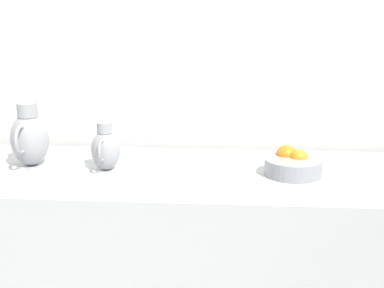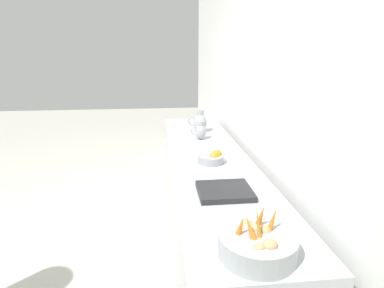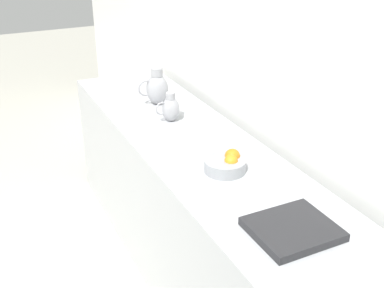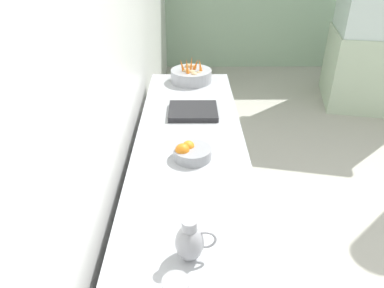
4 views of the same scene
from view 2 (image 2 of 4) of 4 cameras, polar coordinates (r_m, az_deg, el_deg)
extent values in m
plane|color=#ADAA9E|center=(3.37, -24.95, -17.50)|extent=(15.43, 15.43, 0.00)
cube|color=white|center=(2.27, 16.69, 8.21)|extent=(0.10, 8.49, 3.00)
cube|color=#ADAFB5|center=(2.93, 2.89, -10.72)|extent=(0.67, 3.18, 0.93)
cylinder|color=#9EA0A5|center=(1.48, 11.78, -17.55)|extent=(0.35, 0.35, 0.10)
torus|color=#9EA0A5|center=(1.51, 11.67, -18.97)|extent=(0.20, 0.20, 0.01)
cone|color=orange|center=(1.50, 12.32, -12.89)|extent=(0.06, 0.08, 0.15)
cone|color=orange|center=(1.42, 10.58, -14.99)|extent=(0.08, 0.08, 0.13)
cone|color=orange|center=(1.43, 8.78, -14.72)|extent=(0.06, 0.07, 0.12)
cone|color=orange|center=(1.43, 11.96, -14.19)|extent=(0.04, 0.08, 0.16)
cone|color=orange|center=(1.48, 14.33, -13.54)|extent=(0.07, 0.05, 0.14)
ellipsoid|color=tan|center=(1.50, 11.03, -14.84)|extent=(0.06, 0.05, 0.05)
ellipsoid|color=tan|center=(1.40, 13.96, -17.46)|extent=(0.07, 0.06, 0.05)
ellipsoid|color=tan|center=(1.50, 12.97, -15.03)|extent=(0.07, 0.06, 0.05)
ellipsoid|color=tan|center=(1.38, 12.08, -18.01)|extent=(0.05, 0.04, 0.04)
ellipsoid|color=tan|center=(1.54, 9.79, -14.05)|extent=(0.06, 0.05, 0.04)
ellipsoid|color=tan|center=(1.49, 8.68, -15.09)|extent=(0.05, 0.04, 0.04)
cylinder|color=gray|center=(2.56, 3.43, -2.74)|extent=(0.22, 0.22, 0.06)
sphere|color=orange|center=(2.53, 4.02, -2.28)|extent=(0.07, 0.07, 0.07)
sphere|color=orange|center=(2.58, 4.57, -1.92)|extent=(0.08, 0.08, 0.08)
ellipsoid|color=#939399|center=(3.53, 1.51, 3.90)|extent=(0.15, 0.15, 0.21)
cylinder|color=#939399|center=(3.51, 1.52, 5.82)|extent=(0.08, 0.08, 0.06)
torus|color=#939399|center=(3.52, 0.18, 4.19)|extent=(0.11, 0.01, 0.11)
ellipsoid|color=#939399|center=(3.23, 1.59, 2.22)|extent=(0.11, 0.11, 0.16)
cylinder|color=#939399|center=(3.21, 1.60, 3.77)|extent=(0.06, 0.06, 0.04)
torus|color=#939399|center=(3.22, 0.51, 2.45)|extent=(0.08, 0.01, 0.08)
cube|color=#232326|center=(2.03, 5.94, -8.48)|extent=(0.34, 0.30, 0.04)
camera|label=1|loc=(3.00, -34.96, 8.27)|focal=47.13mm
camera|label=3|loc=(0.91, -66.61, 28.72)|focal=45.26mm
camera|label=4|loc=(4.11, -0.32, 19.45)|focal=33.52mm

